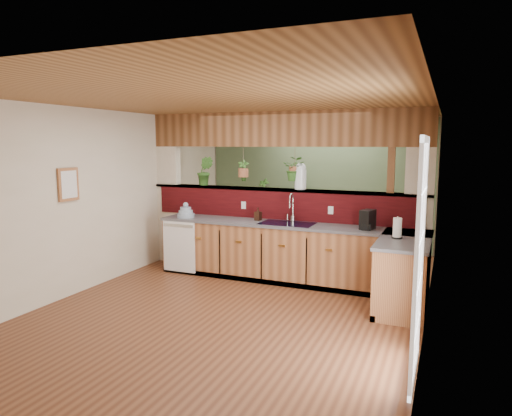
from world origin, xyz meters
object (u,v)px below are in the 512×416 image
at_px(dish_stack, 186,213).
at_px(glass_jar, 301,176).
at_px(shelving_console, 281,222).
at_px(soap_dispenser, 258,214).
at_px(paper_towel, 397,228).
at_px(faucet, 292,206).
at_px(coffee_maker, 367,220).

relative_size(dish_stack, glass_jar, 0.69).
bearing_deg(shelving_console, glass_jar, -47.62).
bearing_deg(soap_dispenser, paper_towel, -15.08).
height_order(faucet, paper_towel, faucet).
height_order(faucet, dish_stack, faucet).
xyz_separation_m(coffee_maker, glass_jar, (-1.12, 0.40, 0.57)).
relative_size(glass_jar, shelving_console, 0.31).
height_order(faucet, glass_jar, glass_jar).
relative_size(faucet, coffee_maker, 1.64).
height_order(dish_stack, paper_towel, paper_towel).
bearing_deg(dish_stack, soap_dispenser, 8.42).
bearing_deg(soap_dispenser, glass_jar, 25.65).
relative_size(paper_towel, glass_jar, 0.68).
height_order(soap_dispenser, coffee_maker, coffee_maker).
relative_size(paper_towel, shelving_console, 0.21).
bearing_deg(faucet, shelving_console, 113.97).
bearing_deg(glass_jar, coffee_maker, -19.72).
distance_m(dish_stack, paper_towel, 3.40).
relative_size(faucet, paper_towel, 1.61).
relative_size(coffee_maker, shelving_console, 0.21).
bearing_deg(dish_stack, coffee_maker, 1.33).
relative_size(coffee_maker, glass_jar, 0.67).
xyz_separation_m(glass_jar, shelving_console, (-1.01, 1.90, -1.10)).
height_order(faucet, shelving_console, faucet).
height_order(soap_dispenser, shelving_console, soap_dispenser).
bearing_deg(coffee_maker, glass_jar, 177.19).
relative_size(soap_dispenser, shelving_console, 0.15).
relative_size(soap_dispenser, glass_jar, 0.50).
bearing_deg(glass_jar, soap_dispenser, -154.35).
height_order(paper_towel, shelving_console, paper_towel).
height_order(coffee_maker, shelving_console, coffee_maker).
xyz_separation_m(faucet, coffee_maker, (1.18, -0.18, -0.12)).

